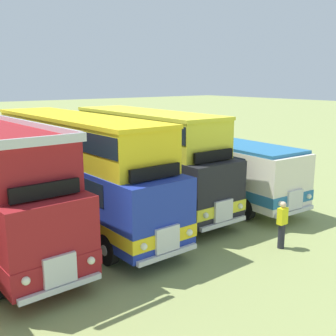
{
  "coord_description": "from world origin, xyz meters",
  "views": [
    {
      "loc": [
        -7.03,
        -15.0,
        5.92
      ],
      "look_at": [
        4.73,
        0.38,
        1.71
      ],
      "focal_mm": 43.83,
      "sensor_mm": 36.0,
      "label": 1
    }
  ],
  "objects_px": {
    "bus_third_in_row": "(77,165)",
    "bus_fourth_in_row": "(147,155)",
    "marshal_person": "(282,224)",
    "bus_fifth_in_row": "(205,161)"
  },
  "relations": [
    {
      "from": "bus_fourth_in_row",
      "to": "bus_fifth_in_row",
      "type": "distance_m",
      "value": 3.62
    },
    {
      "from": "bus_fourth_in_row",
      "to": "marshal_person",
      "type": "xyz_separation_m",
      "value": [
        0.98,
        -6.95,
        -1.58
      ]
    },
    {
      "from": "bus_fifth_in_row",
      "to": "marshal_person",
      "type": "height_order",
      "value": "bus_fifth_in_row"
    },
    {
      "from": "bus_third_in_row",
      "to": "marshal_person",
      "type": "distance_m",
      "value": 8.38
    },
    {
      "from": "bus_fourth_in_row",
      "to": "marshal_person",
      "type": "bearing_deg",
      "value": -81.99
    },
    {
      "from": "bus_third_in_row",
      "to": "bus_fourth_in_row",
      "type": "bearing_deg",
      "value": 1.13
    },
    {
      "from": "bus_third_in_row",
      "to": "marshal_person",
      "type": "relative_size",
      "value": 6.78
    },
    {
      "from": "bus_third_in_row",
      "to": "bus_fifth_in_row",
      "type": "relative_size",
      "value": 1.01
    },
    {
      "from": "bus_third_in_row",
      "to": "bus_fourth_in_row",
      "type": "relative_size",
      "value": 1.18
    },
    {
      "from": "bus_third_in_row",
      "to": "bus_fourth_in_row",
      "type": "height_order",
      "value": "same"
    }
  ]
}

